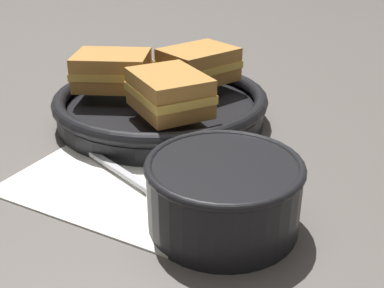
{
  "coord_description": "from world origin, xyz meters",
  "views": [
    {
      "loc": [
        0.28,
        -0.4,
        0.26
      ],
      "look_at": [
        0.04,
        -0.0,
        0.03
      ],
      "focal_mm": 45.0,
      "sensor_mm": 36.0,
      "label": 1
    }
  ],
  "objects_px": {
    "sandwich_near_right": "(169,92)",
    "sandwich_near_left": "(112,70)",
    "spoon": "(152,192)",
    "skillet": "(162,105)",
    "sandwich_far_left": "(198,65)",
    "soup_bowl": "(224,190)"
  },
  "relations": [
    {
      "from": "skillet",
      "to": "sandwich_near_left",
      "type": "height_order",
      "value": "sandwich_near_left"
    },
    {
      "from": "spoon",
      "to": "sandwich_near_left",
      "type": "xyz_separation_m",
      "value": [
        -0.17,
        0.15,
        0.06
      ]
    },
    {
      "from": "soup_bowl",
      "to": "sandwich_far_left",
      "type": "relative_size",
      "value": 1.17
    },
    {
      "from": "spoon",
      "to": "skillet",
      "type": "height_order",
      "value": "skillet"
    },
    {
      "from": "skillet",
      "to": "sandwich_near_left",
      "type": "bearing_deg",
      "value": -164.51
    },
    {
      "from": "sandwich_near_left",
      "to": "sandwich_far_left",
      "type": "distance_m",
      "value": 0.12
    },
    {
      "from": "soup_bowl",
      "to": "skillet",
      "type": "xyz_separation_m",
      "value": [
        -0.19,
        0.17,
        -0.02
      ]
    },
    {
      "from": "sandwich_near_left",
      "to": "sandwich_near_right",
      "type": "relative_size",
      "value": 0.99
    },
    {
      "from": "spoon",
      "to": "skillet",
      "type": "relative_size",
      "value": 0.39
    },
    {
      "from": "sandwich_near_right",
      "to": "sandwich_far_left",
      "type": "relative_size",
      "value": 1.05
    },
    {
      "from": "sandwich_near_right",
      "to": "sandwich_near_left",
      "type": "bearing_deg",
      "value": 163.71
    },
    {
      "from": "soup_bowl",
      "to": "spoon",
      "type": "height_order",
      "value": "soup_bowl"
    },
    {
      "from": "skillet",
      "to": "sandwich_near_left",
      "type": "distance_m",
      "value": 0.08
    },
    {
      "from": "sandwich_near_left",
      "to": "sandwich_far_left",
      "type": "xyz_separation_m",
      "value": [
        0.09,
        0.08,
        0.0
      ]
    },
    {
      "from": "skillet",
      "to": "sandwich_near_left",
      "type": "relative_size",
      "value": 3.24
    },
    {
      "from": "spoon",
      "to": "skillet",
      "type": "xyz_separation_m",
      "value": [
        -0.11,
        0.17,
        0.01
      ]
    },
    {
      "from": "sandwich_far_left",
      "to": "sandwich_near_left",
      "type": "bearing_deg",
      "value": -136.29
    },
    {
      "from": "sandwich_near_right",
      "to": "sandwich_far_left",
      "type": "distance_m",
      "value": 0.12
    },
    {
      "from": "spoon",
      "to": "sandwich_near_right",
      "type": "xyz_separation_m",
      "value": [
        -0.06,
        0.12,
        0.06
      ]
    },
    {
      "from": "soup_bowl",
      "to": "sandwich_near_right",
      "type": "xyz_separation_m",
      "value": [
        -0.14,
        0.12,
        0.03
      ]
    },
    {
      "from": "spoon",
      "to": "sandwich_far_left",
      "type": "height_order",
      "value": "sandwich_far_left"
    },
    {
      "from": "sandwich_near_right",
      "to": "sandwich_far_left",
      "type": "bearing_deg",
      "value": 103.71
    }
  ]
}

